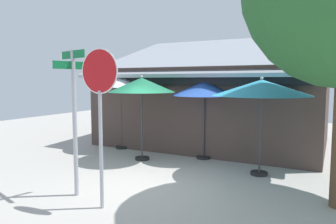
# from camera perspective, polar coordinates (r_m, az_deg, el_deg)

# --- Properties ---
(ground_plane) EXTENTS (28.00, 28.00, 0.10)m
(ground_plane) POSITION_cam_1_polar(r_m,az_deg,el_deg) (7.85, -3.60, -12.89)
(ground_plane) COLOR #ADA8A0
(cafe_building) EXTENTS (8.44, 5.96, 4.37)m
(cafe_building) POSITION_cam_1_polar(r_m,az_deg,el_deg) (12.69, 8.46, 1.52)
(cafe_building) COLOR #473833
(cafe_building) RESTS_ON ground
(street_sign_post) EXTENTS (0.90, 0.84, 3.08)m
(street_sign_post) POSITION_cam_1_polar(r_m,az_deg,el_deg) (6.92, -16.46, 0.76)
(street_sign_post) COLOR #A8AAB2
(street_sign_post) RESTS_ON ground
(stop_sign) EXTENTS (0.85, 0.07, 3.04)m
(stop_sign) POSITION_cam_1_polar(r_m,az_deg,el_deg) (6.06, -12.09, 2.78)
(stop_sign) COLOR #A8AAB2
(stop_sign) RESTS_ON ground
(patio_umbrella_ivory_left) EXTENTS (1.96, 1.96, 2.72)m
(patio_umbrella_ivory_left) POSITION_cam_1_polar(r_m,az_deg,el_deg) (11.44, -8.41, 5.41)
(patio_umbrella_ivory_left) COLOR black
(patio_umbrella_ivory_left) RESTS_ON ground
(patio_umbrella_forest_green_center) EXTENTS (2.05, 2.05, 2.60)m
(patio_umbrella_forest_green_center) POSITION_cam_1_polar(r_m,az_deg,el_deg) (9.70, -4.75, 4.72)
(patio_umbrella_forest_green_center) COLOR black
(patio_umbrella_forest_green_center) RESTS_ON ground
(patio_umbrella_royal_blue_right) EXTENTS (2.02, 2.02, 2.50)m
(patio_umbrella_royal_blue_right) POSITION_cam_1_polar(r_m,az_deg,el_deg) (9.87, 6.53, 4.12)
(patio_umbrella_royal_blue_right) COLOR black
(patio_umbrella_royal_blue_right) RESTS_ON ground
(patio_umbrella_teal_far_right) EXTENTS (2.49, 2.49, 2.54)m
(patio_umbrella_teal_far_right) POSITION_cam_1_polar(r_m,az_deg,el_deg) (8.41, 16.41, 4.10)
(patio_umbrella_teal_far_right) COLOR black
(patio_umbrella_teal_far_right) RESTS_ON ground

